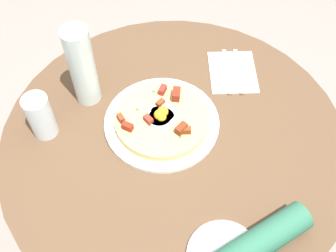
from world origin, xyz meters
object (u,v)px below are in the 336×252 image
(dining_table, at_px, (174,169))
(water_glass, at_px, (40,116))
(pizza_plate, at_px, (162,122))
(water_bottle, at_px, (82,67))
(knife, at_px, (227,71))
(breakfast_pizza, at_px, (162,118))
(fork, at_px, (239,71))

(dining_table, bearing_deg, water_glass, -168.04)
(pizza_plate, bearing_deg, water_bottle, 170.47)
(pizza_plate, bearing_deg, dining_table, -36.74)
(dining_table, relative_size, water_glass, 6.99)
(knife, height_order, water_bottle, water_bottle)
(breakfast_pizza, bearing_deg, water_glass, -160.35)
(pizza_plate, distance_m, fork, 0.30)
(breakfast_pizza, bearing_deg, fork, 54.81)
(knife, bearing_deg, water_bottle, 101.29)
(dining_table, xyz_separation_m, breakfast_pizza, (-0.05, 0.03, 0.20))
(water_bottle, bearing_deg, breakfast_pizza, -9.42)
(dining_table, bearing_deg, fork, 65.31)
(pizza_plate, bearing_deg, breakfast_pizza, 94.84)
(breakfast_pizza, distance_m, knife, 0.28)
(dining_table, height_order, fork, fork)
(knife, relative_size, water_bottle, 0.71)
(pizza_plate, height_order, breakfast_pizza, breakfast_pizza)
(pizza_plate, relative_size, fork, 1.78)
(dining_table, xyz_separation_m, pizza_plate, (-0.05, 0.03, 0.18))
(fork, xyz_separation_m, knife, (-0.03, -0.01, 0.00))
(knife, xyz_separation_m, water_bottle, (-0.37, -0.20, 0.12))
(dining_table, distance_m, pizza_plate, 0.19)
(dining_table, relative_size, breakfast_pizza, 3.65)
(pizza_plate, relative_size, breakfast_pizza, 1.23)
(pizza_plate, distance_m, knife, 0.28)
(breakfast_pizza, relative_size, water_glass, 1.92)
(breakfast_pizza, bearing_deg, knife, 59.42)
(knife, bearing_deg, breakfast_pizza, 132.58)
(breakfast_pizza, relative_size, fork, 1.45)
(pizza_plate, distance_m, water_glass, 0.33)
(breakfast_pizza, distance_m, fork, 0.30)
(fork, bearing_deg, water_bottle, 100.41)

